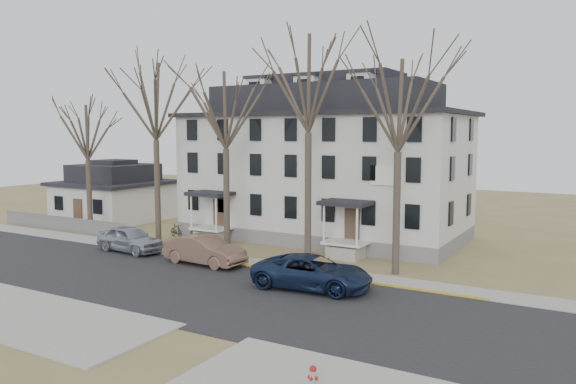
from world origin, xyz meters
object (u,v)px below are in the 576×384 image
Objects in this scene: boarding_house at (324,165)px; car_silver at (130,239)px; small_house at (115,195)px; tree_mid_left at (225,104)px; car_tan at (204,251)px; car_navy at (312,273)px; tree_far_left at (155,96)px; tree_bungalow at (87,128)px; tree_center at (308,76)px; bicycle_left at (194,235)px; fire_hydrant at (313,377)px; bicycle_right at (176,231)px; tree_mid_right at (399,99)px.

car_silver is (-8.46, -11.36, -4.53)m from boarding_house.
tree_mid_left reaches higher than small_house.
car_navy is (7.95, -1.44, -0.03)m from car_tan.
tree_far_left is 7.34m from tree_bungalow.
tree_center is 2.81× the size of car_tan.
tree_mid_left is 10.27m from bicycle_left.
small_house is 37.51m from fire_hydrant.
tree_far_left is 10.04m from car_silver.
car_tan reaches higher than car_navy.
tree_bungalow is (4.00, -6.20, 5.87)m from small_house.
car_tan is 9.25m from bicycle_right.
tree_mid_right is (5.50, 0.00, -1.48)m from tree_center.
tree_bungalow is (-24.50, 0.00, -1.48)m from tree_mid_right.
tree_mid_right is at bearing -43.81° from boarding_house.
tree_center reaches higher than tree_mid_left.
fire_hydrant is at bearing -115.98° from car_silver.
tree_center is at bearing 0.00° from tree_far_left.
car_navy is at bearing -12.87° from tree_bungalow.
boarding_house is 27.40× the size of fire_hydrant.
car_silver is (-16.96, -3.21, -8.75)m from tree_mid_right.
tree_bungalow is at bearing -152.99° from boarding_house.
fire_hydrant is at bearing -46.42° from tree_mid_left.
small_house is 13.54m from bicycle_left.
tree_center reaches higher than car_tan.
boarding_house reaches higher than bicycle_left.
tree_mid_left is at bearing 180.00° from tree_mid_right.
boarding_house is 18.17m from tree_bungalow.
tree_far_left is 0.93× the size of tree_center.
fire_hydrant is at bearing -36.37° from tree_far_left.
tree_center reaches higher than tree_bungalow.
tree_far_left is 1.27× the size of tree_bungalow.
bicycle_right is at bearing 96.91° from tree_far_left.
car_tan is at bearing 139.44° from fire_hydrant.
boarding_house reaches higher than small_house.
car_tan is (-10.53, -3.57, -8.74)m from tree_mid_right.
tree_bungalow is 23.63m from car_navy.
small_house is 14.95m from car_silver.
car_silver is (-11.46, -3.21, -10.24)m from tree_center.
bicycle_right is at bearing 160.82° from tree_mid_left.
car_navy is at bearing -95.75° from bicycle_right.
tree_mid_left reaches higher than car_silver.
tree_far_left is at bearing 66.01° from car_navy.
small_house is at bearing 159.97° from tree_mid_left.
car_navy is 16.80m from bicycle_right.
tree_far_left is 18.07× the size of fire_hydrant.
car_tan reaches higher than fire_hydrant.
tree_center reaches higher than car_silver.
car_silver is at bearing -149.56° from tree_mid_left.
car_silver is (0.54, -3.21, -9.50)m from tree_far_left.
boarding_house is 12.68× the size of bicycle_right.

